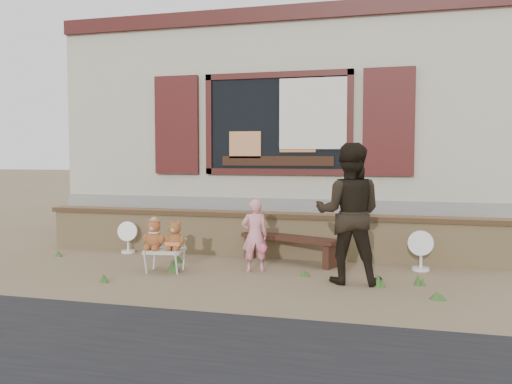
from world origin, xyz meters
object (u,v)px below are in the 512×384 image
(bench, at_px, (290,243))
(adult, at_px, (349,213))
(folding_chair, at_px, (165,251))
(teddy_bear_left, at_px, (154,234))
(child, at_px, (255,235))
(teddy_bear_right, at_px, (175,235))

(bench, height_order, adult, adult)
(folding_chair, distance_m, teddy_bear_left, 0.27)
(bench, bearing_deg, folding_chair, -124.55)
(teddy_bear_left, height_order, child, child)
(child, bearing_deg, adult, 144.71)
(folding_chair, bearing_deg, teddy_bear_right, 0.00)
(child, bearing_deg, teddy_bear_left, -7.50)
(folding_chair, relative_size, child, 0.56)
(bench, height_order, child, child)
(bench, height_order, teddy_bear_left, teddy_bear_left)
(teddy_bear_right, xyz_separation_m, child, (1.00, 0.30, -0.01))
(child, xyz_separation_m, adult, (1.25, -0.29, 0.36))
(folding_chair, relative_size, teddy_bear_right, 1.40)
(folding_chair, distance_m, child, 1.20)
(teddy_bear_left, relative_size, adult, 0.24)
(folding_chair, distance_m, teddy_bear_right, 0.26)
(teddy_bear_left, bearing_deg, folding_chair, -0.00)
(bench, relative_size, adult, 0.90)
(folding_chair, bearing_deg, teddy_bear_left, 180.00)
(bench, xyz_separation_m, teddy_bear_left, (-1.60, -1.03, 0.22))
(bench, relative_size, teddy_bear_right, 3.93)
(bench, distance_m, child, 0.80)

